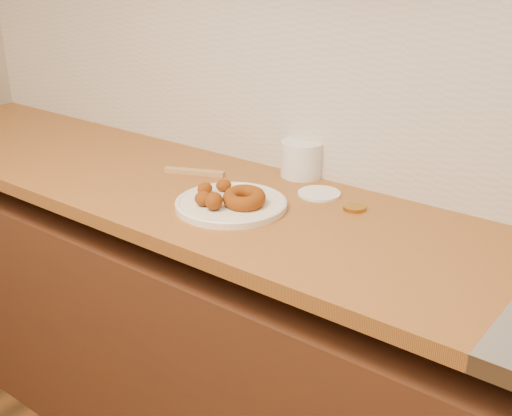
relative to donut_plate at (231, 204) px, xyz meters
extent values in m
cube|color=#C2B196|center=(0.25, 0.36, 0.44)|extent=(4.00, 0.02, 2.70)
cube|color=#4B2512|center=(0.25, 0.05, -0.52)|extent=(3.60, 0.60, 0.77)
cube|color=#976226|center=(-0.40, 0.05, -0.03)|extent=(2.30, 0.62, 0.04)
cube|color=beige|center=(0.25, 0.35, 0.29)|extent=(3.60, 0.02, 0.60)
cylinder|color=silver|center=(0.00, 0.00, 0.00)|extent=(0.30, 0.30, 0.02)
torus|color=#7B3402|center=(0.04, 0.00, 0.03)|extent=(0.16, 0.16, 0.05)
ellipsoid|color=#7B3402|center=(-0.07, 0.05, 0.02)|extent=(0.05, 0.06, 0.03)
ellipsoid|color=#7B3402|center=(-0.09, 0.00, 0.02)|extent=(0.04, 0.05, 0.03)
ellipsoid|color=#7B3402|center=(-0.04, -0.06, 0.03)|extent=(0.07, 0.07, 0.04)
ellipsoid|color=#7B3402|center=(0.00, -0.07, 0.03)|extent=(0.06, 0.07, 0.05)
cylinder|color=silver|center=(0.01, 0.33, 0.04)|extent=(0.17, 0.17, 0.11)
cylinder|color=white|center=(0.14, 0.22, 0.00)|extent=(0.15, 0.15, 0.01)
cylinder|color=#A77721|center=(0.27, 0.19, 0.00)|extent=(0.08, 0.08, 0.01)
cube|color=#AA824E|center=(-0.26, 0.13, 0.00)|extent=(0.18, 0.10, 0.01)
camera|label=1|loc=(1.03, -1.21, 0.65)|focal=45.00mm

